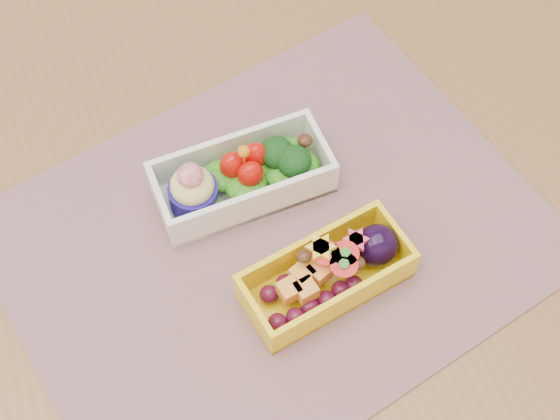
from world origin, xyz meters
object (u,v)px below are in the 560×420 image
object	(u,v)px
table	(233,271)
placemat	(274,238)
bento_white	(241,177)
bento_yellow	(330,273)

from	to	relation	value
table	placemat	xyz separation A→B (m)	(0.04, -0.03, 0.10)
bento_white	bento_yellow	bearing A→B (deg)	-73.30
bento_yellow	table	bearing A→B (deg)	115.90
placemat	bento_white	world-z (taller)	bento_white
bento_white	bento_yellow	world-z (taller)	bento_white
placemat	bento_yellow	world-z (taller)	bento_yellow
table	placemat	distance (m)	0.11
placemat	bento_white	bearing A→B (deg)	101.68
table	bento_yellow	bearing A→B (deg)	-52.53
placemat	bento_yellow	bearing A→B (deg)	-62.66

